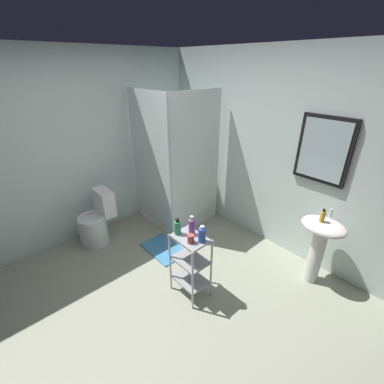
{
  "coord_description": "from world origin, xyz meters",
  "views": [
    {
      "loc": [
        1.65,
        -1.05,
        2.3
      ],
      "look_at": [
        -0.25,
        0.65,
        1.02
      ],
      "focal_mm": 24.34,
      "sensor_mm": 36.0,
      "label": 1
    }
  ],
  "objects": [
    {
      "name": "toilet",
      "position": [
        -1.48,
        -0.01,
        0.31
      ],
      "size": [
        0.37,
        0.49,
        0.76
      ],
      "color": "white",
      "rests_on": "ground_plane"
    },
    {
      "name": "wall_back",
      "position": [
        0.01,
        1.85,
        1.25
      ],
      "size": [
        4.2,
        0.14,
        2.5
      ],
      "color": "silver",
      "rests_on": "ground_plane"
    },
    {
      "name": "shampoo_bottle_blue",
      "position": [
        0.2,
        0.39,
        0.82
      ],
      "size": [
        0.07,
        0.07,
        0.18
      ],
      "color": "blue",
      "rests_on": "storage_cart"
    },
    {
      "name": "storage_cart",
      "position": [
        0.07,
        0.35,
        0.44
      ],
      "size": [
        0.38,
        0.28,
        0.74
      ],
      "color": "silver",
      "rests_on": "ground_plane"
    },
    {
      "name": "hand_soap_bottle",
      "position": [
        0.85,
        1.48,
        0.88
      ],
      "size": [
        0.05,
        0.05,
        0.15
      ],
      "color": "gold",
      "rests_on": "pedestal_sink"
    },
    {
      "name": "wall_left",
      "position": [
        -1.85,
        0.0,
        1.25
      ],
      "size": [
        0.1,
        4.2,
        2.5
      ],
      "primitive_type": "cube",
      "color": "silver",
      "rests_on": "ground_plane"
    },
    {
      "name": "pedestal_sink",
      "position": [
        0.88,
        1.52,
        0.58
      ],
      "size": [
        0.46,
        0.37,
        0.81
      ],
      "color": "white",
      "rests_on": "ground_plane"
    },
    {
      "name": "ground_plane",
      "position": [
        0.0,
        0.0,
        -0.01
      ],
      "size": [
        4.2,
        4.2,
        0.02
      ],
      "primitive_type": "cube",
      "color": "#989B84"
    },
    {
      "name": "rinse_cup",
      "position": [
        0.14,
        0.3,
        0.78
      ],
      "size": [
        0.07,
        0.07,
        0.09
      ],
      "primitive_type": "cylinder",
      "color": "#B24742",
      "rests_on": "storage_cart"
    },
    {
      "name": "sink_faucet",
      "position": [
        0.88,
        1.64,
        0.86
      ],
      "size": [
        0.03,
        0.03,
        0.1
      ],
      "primitive_type": "cylinder",
      "color": "silver",
      "rests_on": "pedestal_sink"
    },
    {
      "name": "bath_mat",
      "position": [
        -0.72,
        0.56,
        0.01
      ],
      "size": [
        0.6,
        0.4,
        0.02
      ],
      "primitive_type": "cube",
      "color": "teal",
      "rests_on": "ground_plane"
    },
    {
      "name": "conditioner_bottle_purple",
      "position": [
        0.04,
        0.39,
        0.83
      ],
      "size": [
        0.07,
        0.07,
        0.21
      ],
      "color": "#8E4FA4",
      "rests_on": "storage_cart"
    },
    {
      "name": "body_wash_bottle_green",
      "position": [
        -0.06,
        0.29,
        0.82
      ],
      "size": [
        0.07,
        0.07,
        0.18
      ],
      "color": "#309965",
      "rests_on": "storage_cart"
    },
    {
      "name": "shower_stall",
      "position": [
        -1.21,
        1.18,
        0.46
      ],
      "size": [
        0.92,
        0.92,
        2.0
      ],
      "color": "white",
      "rests_on": "ground_plane"
    }
  ]
}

